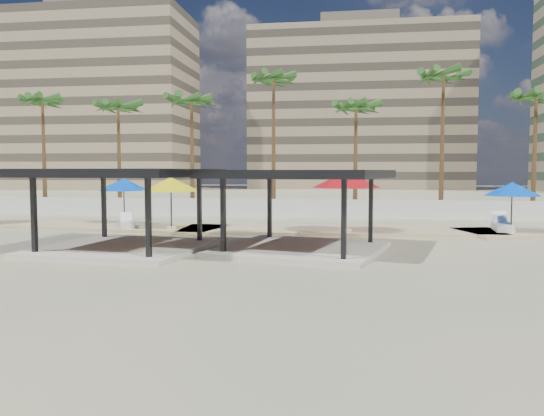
{
  "coord_description": "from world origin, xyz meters",
  "views": [
    {
      "loc": [
        2.6,
        -20.09,
        3.13
      ],
      "look_at": [
        -0.99,
        4.39,
        1.4
      ],
      "focal_mm": 35.0,
      "sensor_mm": 36.0,
      "label": 1
    }
  ],
  "objects": [
    {
      "name": "ground",
      "position": [
        0.0,
        0.0,
        0.0
      ],
      "size": [
        200.0,
        200.0,
        0.0
      ],
      "primitive_type": "plane",
      "color": "#CAB786",
      "rests_on": "ground"
    },
    {
      "name": "promenade",
      "position": [
        2.0,
        7.67,
        0.06
      ],
      "size": [
        44.45,
        7.97,
        0.24
      ],
      "color": "#C6B284",
      "rests_on": "ground"
    },
    {
      "name": "boundary_wall",
      "position": [
        0.0,
        16.0,
        0.6
      ],
      "size": [
        56.0,
        0.3,
        1.2
      ],
      "primitive_type": "cube",
      "color": "silver",
      "rests_on": "ground"
    },
    {
      "name": "building_west",
      "position": [
        -42.0,
        68.0,
        15.27
      ],
      "size": [
        34.0,
        16.0,
        32.4
      ],
      "color": "#937F60",
      "rests_on": "ground"
    },
    {
      "name": "building_mid",
      "position": [
        4.0,
        78.0,
        14.27
      ],
      "size": [
        38.0,
        16.0,
        30.4
      ],
      "color": "#847259",
      "rests_on": "ground"
    },
    {
      "name": "pavilion_central",
      "position": [
        0.76,
        0.41,
        1.89
      ],
      "size": [
        7.53,
        7.53,
        3.17
      ],
      "rotation": [
        0.0,
        0.0,
        -0.24
      ],
      "color": "beige",
      "rests_on": "ground"
    },
    {
      "name": "pavilion_west",
      "position": [
        -6.23,
        -0.34,
        1.92
      ],
      "size": [
        6.97,
        6.97,
        3.21
      ],
      "rotation": [
        0.0,
        0.0,
        -0.11
      ],
      "color": "beige",
      "rests_on": "ground"
    },
    {
      "name": "umbrella_b",
      "position": [
        -6.4,
        5.8,
        2.45
      ],
      "size": [
        3.9,
        3.9,
        2.64
      ],
      "rotation": [
        0.0,
        0.0,
        0.41
      ],
      "color": "beige",
      "rests_on": "promenade"
    },
    {
      "name": "umbrella_c",
      "position": [
        2.45,
        5.8,
        2.71
      ],
      "size": [
        3.47,
        3.47,
        2.94
      ],
      "rotation": [
        0.0,
        0.0,
        0.05
      ],
      "color": "beige",
      "rests_on": "promenade"
    },
    {
      "name": "umbrella_d",
      "position": [
        10.35,
        6.78,
        2.26
      ],
      "size": [
        2.81,
        2.81,
        2.42
      ],
      "rotation": [
        0.0,
        0.0,
        0.03
      ],
      "color": "beige",
      "rests_on": "promenade"
    },
    {
      "name": "umbrella_f",
      "position": [
        -10.04,
        8.31,
        2.36
      ],
      "size": [
        3.59,
        3.59,
        2.54
      ],
      "rotation": [
        0.0,
        0.0,
        0.31
      ],
      "color": "beige",
      "rests_on": "promenade"
    },
    {
      "name": "lounger_a",
      "position": [
        -8.94,
        6.16,
        0.36
      ],
      "size": [
        1.44,
        2.01,
        0.73
      ],
      "rotation": [
        0.0,
        0.0,
        2.05
      ],
      "color": "white",
      "rests_on": "promenade"
    },
    {
      "name": "lounger_b",
      "position": [
        10.13,
        7.52,
        0.39
      ],
      "size": [
        1.03,
        2.42,
        0.89
      ],
      "rotation": [
        0.0,
        0.0,
        1.45
      ],
      "color": "white",
      "rests_on": "promenade"
    },
    {
      "name": "palm_a",
      "position": [
        -21.0,
        18.3,
        8.21
      ],
      "size": [
        3.0,
        3.0,
        9.38
      ],
      "color": "brown",
      "rests_on": "ground"
    },
    {
      "name": "palm_b",
      "position": [
        -15.0,
        18.7,
        7.73
      ],
      "size": [
        3.0,
        3.0,
        8.87
      ],
      "color": "brown",
      "rests_on": "ground"
    },
    {
      "name": "palm_c",
      "position": [
        -9.0,
        18.1,
        7.99
      ],
      "size": [
        3.0,
        3.0,
        9.15
      ],
      "color": "brown",
      "rests_on": "ground"
    },
    {
      "name": "palm_d",
      "position": [
        -3.0,
        18.9,
        9.46
      ],
      "size": [
        3.0,
        3.0,
        10.71
      ],
      "color": "brown",
      "rests_on": "ground"
    },
    {
      "name": "palm_e",
      "position": [
        3.0,
        18.4,
        7.38
      ],
      "size": [
        3.0,
        3.0,
        8.5
      ],
      "color": "brown",
      "rests_on": "ground"
    },
    {
      "name": "palm_f",
      "position": [
        9.0,
        18.6,
        9.32
      ],
      "size": [
        3.0,
        3.0,
        10.56
      ],
      "color": "brown",
      "rests_on": "ground"
    },
    {
      "name": "palm_g",
      "position": [
        15.0,
        18.2,
        7.85
      ],
      "size": [
        3.0,
        3.0,
        9.0
      ],
      "color": "brown",
      "rests_on": "ground"
    }
  ]
}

